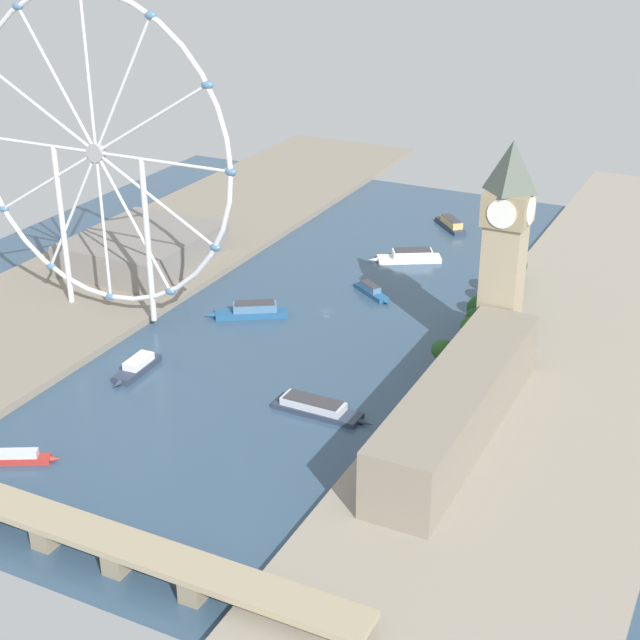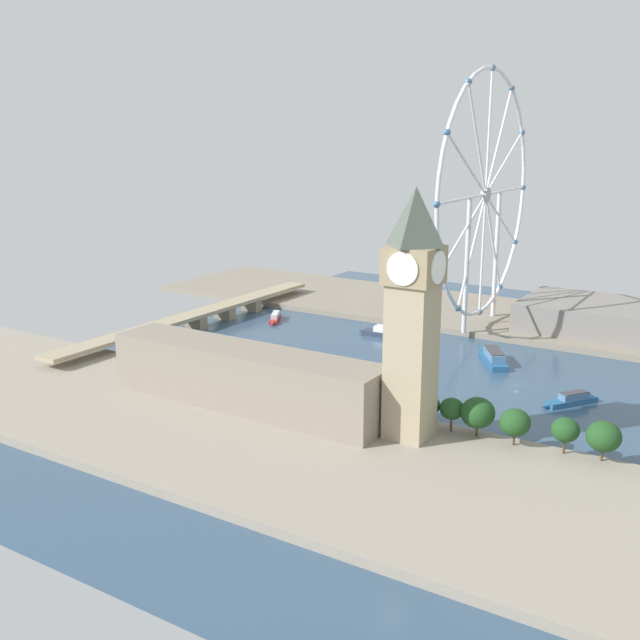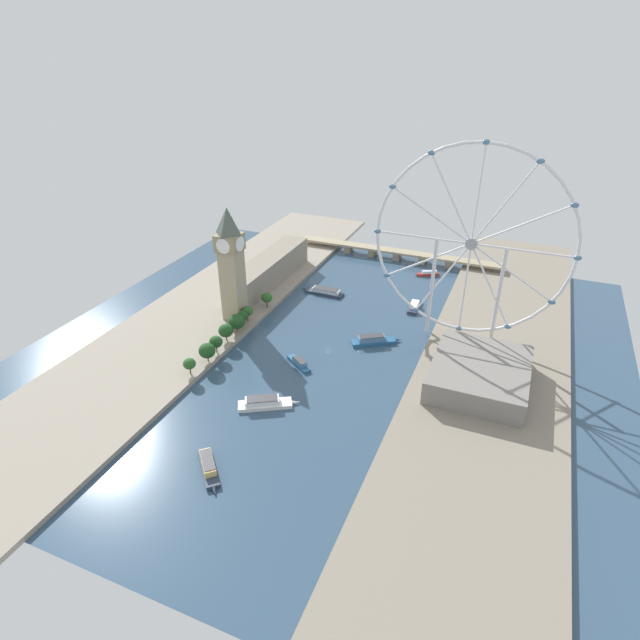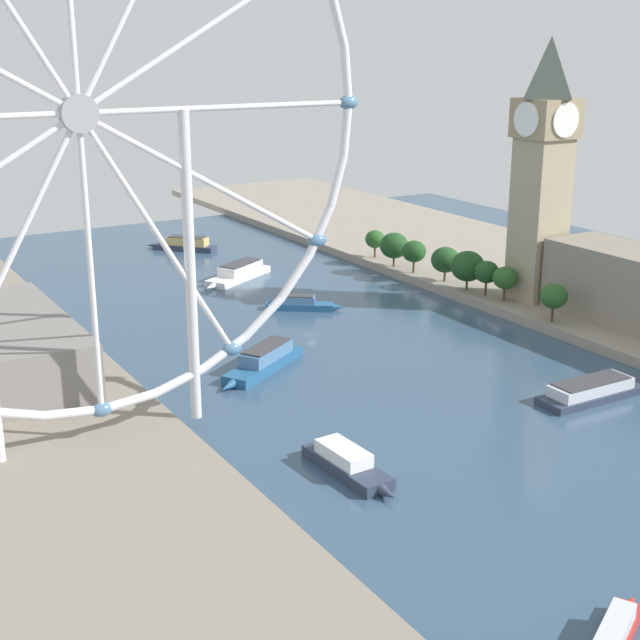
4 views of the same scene
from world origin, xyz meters
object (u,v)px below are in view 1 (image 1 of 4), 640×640
riverside_hall (143,249)px  tour_boat_4 (316,407)px  tour_boat_0 (410,256)px  tour_boat_6 (22,457)px  clock_tower (505,247)px  river_bridge (50,523)px  tour_boat_1 (137,367)px  parliament_block (459,405)px  tour_boat_2 (450,224)px  ferris_wheel (96,154)px  tour_boat_5 (372,291)px  tour_boat_3 (251,311)px

riverside_hall → tour_boat_4: size_ratio=1.77×
tour_boat_0 → tour_boat_6: size_ratio=1.64×
clock_tower → river_bridge: (78.31, 162.94, -39.86)m
tour_boat_1 → tour_boat_4: tour_boat_1 is taller
riverside_hall → tour_boat_0: size_ratio=1.94×
river_bridge → parliament_block: bearing=-130.4°
tour_boat_2 → tour_boat_4: (-22.38, 204.42, -0.35)m
parliament_block → tour_boat_4: 51.29m
parliament_block → ferris_wheel: bearing=-10.4°
ferris_wheel → river_bridge: (-78.41, 128.83, -64.07)m
ferris_wheel → riverside_hall: ferris_wheel is taller
riverside_hall → tour_boat_5: 111.61m
tour_boat_0 → tour_boat_2: tour_boat_0 is taller
tour_boat_3 → tour_boat_4: (-60.53, 59.64, -0.50)m
river_bridge → tour_boat_6: size_ratio=9.38×
ferris_wheel → river_bridge: bearing=121.3°
tour_boat_6 → river_bridge: bearing=-65.1°
tour_boat_2 → tour_boat_5: (1.82, 100.88, -0.54)m
tour_boat_3 → tour_boat_4: size_ratio=0.88×
tour_boat_0 → tour_boat_3: (36.45, 90.05, 0.15)m
riverside_hall → tour_boat_2: (-111.47, -119.97, -7.73)m
tour_boat_0 → tour_boat_1: bearing=41.8°
clock_tower → tour_boat_2: size_ratio=3.24×
tour_boat_5 → tour_boat_6: (45.67, 172.74, -0.01)m
river_bridge → tour_boat_2: river_bridge is taller
clock_tower → tour_boat_2: bearing=-64.3°
tour_boat_0 → tour_boat_1: tour_boat_0 is taller
parliament_block → tour_boat_2: 214.06m
tour_boat_3 → tour_boat_6: bearing=53.9°
tour_boat_0 → tour_boat_4: bearing=69.0°
tour_boat_5 → riverside_hall: bearing=-135.2°
ferris_wheel → tour_boat_2: bearing=-117.9°
tour_boat_1 → river_bridge: bearing=20.1°
tour_boat_5 → tour_boat_6: bearing=-69.9°
tour_boat_2 → tour_boat_3: bearing=122.2°
clock_tower → tour_boat_4: 91.36m
riverside_hall → tour_boat_1: bearing=124.5°
tour_boat_3 → tour_boat_5: tour_boat_3 is taller
tour_boat_1 → tour_boat_3: (-13.34, -62.56, 0.48)m
tour_boat_2 → tour_boat_0: bearing=135.2°
tour_boat_0 → tour_boat_5: (0.11, 46.17, -0.54)m
tour_boat_0 → tour_boat_3: tour_boat_3 is taller
tour_boat_0 → tour_boat_6: tour_boat_0 is taller
river_bridge → tour_boat_5: river_bridge is taller
tour_boat_1 → parliament_block: bearing=90.0°
riverside_hall → tour_boat_2: riverside_hall is taller
ferris_wheel → river_bridge: 163.86m
tour_boat_2 → tour_boat_3: (38.15, 144.77, 0.15)m
clock_tower → river_bridge: bearing=64.3°
clock_tower → tour_boat_5: (67.90, -36.43, -44.17)m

